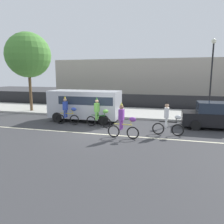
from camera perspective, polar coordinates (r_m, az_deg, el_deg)
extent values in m
plane|color=#38383A|center=(12.93, -3.65, -5.15)|extent=(80.00, 80.00, 0.00)
cube|color=beige|center=(12.47, -4.39, -5.70)|extent=(36.00, 0.14, 0.01)
cube|color=#ADAAA3|center=(19.04, 2.59, -0.04)|extent=(60.00, 5.00, 0.15)
cube|color=black|center=(21.77, 4.25, 2.85)|extent=(40.00, 0.08, 1.40)
cube|color=#B2A899|center=(29.84, 14.18, 8.06)|extent=(28.00, 8.00, 5.13)
torus|color=black|center=(14.79, -9.80, -2.03)|extent=(0.67, 0.09, 0.67)
torus|color=black|center=(15.23, -13.43, -1.81)|extent=(0.67, 0.09, 0.67)
cylinder|color=gold|center=(14.92, -11.70, -0.36)|extent=(0.97, 0.07, 0.05)
cylinder|color=gold|center=(14.97, -12.23, 0.01)|extent=(0.04, 0.04, 0.18)
cylinder|color=gold|center=(14.73, -10.23, 0.01)|extent=(0.04, 0.04, 0.23)
cylinder|color=gold|center=(14.71, -10.25, 0.45)|extent=(0.04, 0.50, 0.03)
ellipsoid|color=#2D47B2|center=(14.67, -9.95, 0.71)|extent=(0.36, 0.21, 0.24)
cube|color=#2D47B2|center=(14.89, -12.11, 1.59)|extent=(0.25, 0.33, 0.56)
sphere|color=tan|center=(14.84, -12.17, 3.12)|extent=(0.22, 0.22, 0.22)
cone|color=gold|center=(14.82, -12.19, 3.81)|extent=(0.14, 0.14, 0.16)
cylinder|color=#2D47B2|center=(14.85, -12.27, -0.59)|extent=(0.11, 0.11, 0.48)
cylinder|color=#2D47B2|center=(15.10, -11.81, -0.40)|extent=(0.11, 0.11, 0.48)
torus|color=black|center=(13.79, -1.58, -2.74)|extent=(0.67, 0.14, 0.67)
torus|color=black|center=(14.23, -5.48, -2.40)|extent=(0.67, 0.14, 0.67)
cylinder|color=#266626|center=(13.92, -3.58, -0.90)|extent=(0.97, 0.16, 0.05)
cylinder|color=#266626|center=(13.96, -4.14, -0.50)|extent=(0.04, 0.04, 0.18)
cylinder|color=#266626|center=(13.73, -1.99, -0.55)|extent=(0.04, 0.04, 0.23)
cylinder|color=#266626|center=(13.71, -1.99, -0.08)|extent=(0.09, 0.50, 0.03)
ellipsoid|color=#72CC4C|center=(13.66, -1.67, 0.19)|extent=(0.38, 0.24, 0.24)
cube|color=#72CC4C|center=(13.87, -3.97, 1.20)|extent=(0.27, 0.34, 0.56)
sphere|color=tan|center=(13.82, -3.99, 2.84)|extent=(0.22, 0.22, 0.22)
cone|color=#266626|center=(13.80, -4.00, 3.58)|extent=(0.14, 0.14, 0.16)
cylinder|color=#72CC4C|center=(13.84, -4.19, -1.14)|extent=(0.11, 0.11, 0.48)
cylinder|color=#72CC4C|center=(14.09, -3.70, -0.93)|extent=(0.11, 0.11, 0.48)
torus|color=black|center=(11.42, 5.45, -5.46)|extent=(0.67, 0.12, 0.67)
torus|color=black|center=(11.71, 0.44, -5.03)|extent=(0.67, 0.12, 0.67)
cylinder|color=#E5D84C|center=(11.45, 2.93, -3.24)|extent=(0.97, 0.12, 0.05)
cylinder|color=#E5D84C|center=(11.47, 2.22, -2.75)|extent=(0.04, 0.04, 0.18)
cylinder|color=#E5D84C|center=(11.32, 4.98, -2.83)|extent=(0.04, 0.04, 0.23)
cylinder|color=#E5D84C|center=(11.29, 4.99, -2.26)|extent=(0.07, 0.50, 0.03)
ellipsoid|color=purple|center=(11.26, 5.41, -1.94)|extent=(0.37, 0.23, 0.24)
cube|color=purple|center=(11.37, 2.47, -0.70)|extent=(0.26, 0.34, 0.56)
sphere|color=#9E7051|center=(11.31, 2.49, 1.29)|extent=(0.22, 0.22, 0.22)
cone|color=#E5D84C|center=(11.28, 2.49, 2.19)|extent=(0.14, 0.14, 0.16)
cylinder|color=purple|center=(11.36, 2.25, -3.56)|extent=(0.11, 0.11, 0.48)
cylinder|color=purple|center=(11.62, 2.65, -3.25)|extent=(0.11, 0.11, 0.48)
torus|color=black|center=(12.46, 16.79, -4.54)|extent=(0.67, 0.10, 0.67)
torus|color=black|center=(12.52, 11.97, -4.27)|extent=(0.67, 0.10, 0.67)
cylinder|color=black|center=(12.38, 14.46, -2.55)|extent=(0.97, 0.10, 0.05)
cylinder|color=black|center=(12.37, 13.78, -2.10)|extent=(0.04, 0.04, 0.18)
cylinder|color=black|center=(12.34, 16.43, -2.13)|extent=(0.04, 0.04, 0.23)
cylinder|color=black|center=(12.32, 16.45, -1.61)|extent=(0.06, 0.50, 0.03)
ellipsoid|color=white|center=(12.31, 16.86, -1.31)|extent=(0.37, 0.22, 0.24)
cube|color=white|center=(12.29, 14.10, -0.20)|extent=(0.26, 0.33, 0.56)
sphere|color=tan|center=(12.23, 14.17, 1.65)|extent=(0.22, 0.22, 0.22)
cone|color=black|center=(12.21, 14.21, 2.48)|extent=(0.14, 0.14, 0.16)
cylinder|color=white|center=(12.26, 13.94, -2.84)|extent=(0.11, 0.11, 0.48)
cylinder|color=white|center=(12.53, 14.04, -2.57)|extent=(0.11, 0.11, 0.48)
cube|color=silver|center=(15.82, -7.08, 2.11)|extent=(5.00, 2.00, 1.90)
cube|color=#283342|center=(15.64, -5.74, 3.33)|extent=(3.90, 2.02, 0.56)
cylinder|color=black|center=(14.48, -2.24, -2.08)|extent=(0.70, 0.22, 0.70)
cylinder|color=black|center=(16.36, -0.16, -0.68)|extent=(0.70, 0.22, 0.70)
cylinder|color=black|center=(15.81, -14.10, -1.36)|extent=(0.70, 0.22, 0.70)
cylinder|color=black|center=(17.55, -10.94, -0.15)|extent=(0.70, 0.22, 0.70)
cube|color=black|center=(15.04, 25.56, -1.63)|extent=(4.10, 1.72, 0.80)
cube|color=#232D3D|center=(14.91, 25.39, 1.10)|extent=(2.10, 1.58, 0.64)
cylinder|color=black|center=(14.08, 21.00, -3.29)|extent=(0.60, 0.20, 0.60)
cylinder|color=black|center=(15.75, 20.38, -1.91)|extent=(0.60, 0.20, 0.60)
cylinder|color=black|center=(18.96, 24.43, 7.64)|extent=(0.12, 0.12, 5.50)
sphere|color=#EAEACC|center=(19.11, 25.08, 16.44)|extent=(0.36, 0.36, 0.36)
cylinder|color=brown|center=(20.56, -20.52, 5.17)|extent=(0.24, 0.24, 3.47)
sphere|color=#4C8C38|center=(20.57, -21.05, 13.72)|extent=(3.82, 3.82, 3.82)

